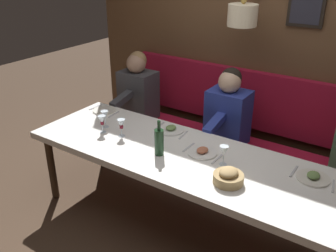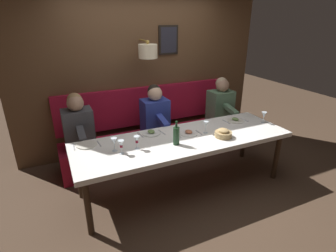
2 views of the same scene
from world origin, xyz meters
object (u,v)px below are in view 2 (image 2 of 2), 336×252
object	(u,v)px
wine_glass_0	(137,140)
wine_glass_3	(264,115)
dining_table	(184,142)
diner_near	(155,112)
diner_middle	(78,123)
wine_glass_1	(114,142)
diner_nearest	(221,102)
wine_glass_4	(206,125)
wine_bottle	(176,136)
bread_bowl	(223,133)
wine_glass_2	(121,144)

from	to	relation	value
wine_glass_0	wine_glass_3	bearing A→B (deg)	-89.20
dining_table	diner_near	bearing A→B (deg)	2.82
diner_middle	wine_glass_1	size ratio (longest dim) A/B	4.82
diner_nearest	diner_middle	bearing A→B (deg)	90.00
wine_glass_4	wine_glass_0	bearing A→B (deg)	93.68
wine_glass_3	wine_bottle	world-z (taller)	wine_bottle
diner_nearest	dining_table	bearing A→B (deg)	126.90
dining_table	bread_bowl	world-z (taller)	bread_bowl
diner_nearest	wine_glass_1	distance (m)	2.24
diner_middle	wine_glass_4	xyz separation A→B (m)	(-0.86, -1.51, 0.04)
wine_glass_1	wine_glass_2	xyz separation A→B (m)	(-0.10, -0.05, -0.00)
wine_glass_1	wine_bottle	bearing A→B (deg)	-101.05
wine_bottle	wine_glass_2	bearing A→B (deg)	86.19
wine_glass_4	wine_glass_2	bearing A→B (deg)	94.88
diner_middle	dining_table	bearing A→B (deg)	-126.66
wine_glass_3	wine_glass_4	size ratio (longest dim) A/B	1.00
diner_middle	wine_glass_1	xyz separation A→B (m)	(-0.86, -0.29, 0.04)
wine_glass_0	wine_glass_4	size ratio (longest dim) A/B	1.00
wine_glass_1	wine_glass_2	distance (m)	0.11
diner_near	wine_glass_0	world-z (taller)	diner_near
diner_nearest	wine_glass_2	distance (m)	2.23
diner_near	wine_glass_0	distance (m)	1.10
wine_bottle	diner_nearest	bearing A→B (deg)	-53.33
diner_middle	wine_bottle	distance (m)	1.43
wine_bottle	wine_glass_4	bearing A→B (deg)	-74.09
diner_middle	bread_bowl	distance (m)	1.97
wine_glass_1	bread_bowl	xyz separation A→B (m)	(-0.20, -1.36, -0.07)
wine_glass_3	wine_glass_2	bearing A→B (deg)	91.73
wine_glass_1	wine_glass_2	size ratio (longest dim) A/B	1.00
diner_near	wine_bottle	size ratio (longest dim) A/B	2.64
wine_glass_0	wine_bottle	size ratio (longest dim) A/B	0.55
wine_glass_3	wine_glass_0	bearing A→B (deg)	90.80
diner_nearest	wine_bottle	size ratio (longest dim) A/B	2.64
diner_middle	wine_glass_3	distance (m)	2.63
wine_glass_4	wine_bottle	world-z (taller)	wine_bottle
wine_glass_2	diner_nearest	bearing A→B (deg)	-64.49
diner_middle	wine_glass_2	xyz separation A→B (m)	(-0.96, -0.35, 0.04)
diner_near	wine_bottle	world-z (taller)	diner_near
wine_glass_2	wine_bottle	bearing A→B (deg)	-93.81
wine_glass_2	wine_glass_1	bearing A→B (deg)	29.69
diner_near	bread_bowl	bearing A→B (deg)	-154.23
wine_glass_0	wine_glass_4	distance (m)	0.97
wine_glass_0	wine_glass_3	distance (m)	1.93
diner_middle	wine_glass_1	bearing A→B (deg)	-161.33
wine_glass_1	wine_glass_3	xyz separation A→B (m)	(-0.03, -2.18, 0.00)
wine_glass_4	bread_bowl	distance (m)	0.25
wine_glass_1	wine_glass_4	xyz separation A→B (m)	(0.00, -1.22, 0.00)
wine_glass_3	wine_bottle	bearing A→B (deg)	94.23
dining_table	wine_glass_4	xyz separation A→B (m)	(0.02, -0.33, 0.18)
diner_nearest	wine_glass_4	world-z (taller)	diner_nearest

